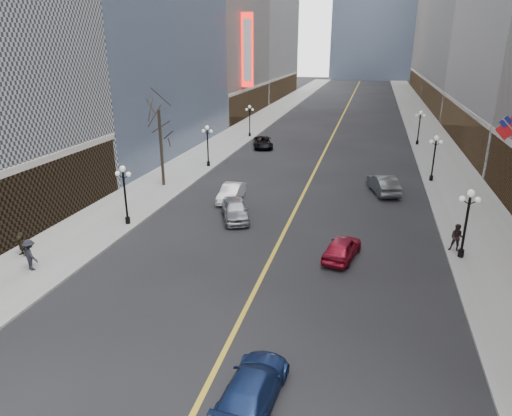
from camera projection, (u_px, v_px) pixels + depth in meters
The scene contains 21 objects.
sidewalk_east at pixel (431, 140), 65.25m from camera, with size 6.00×230.00×0.15m, color gray.
sidewalk_west at pixel (243, 131), 71.71m from camera, with size 6.00×230.00×0.15m, color gray.
lane_line at pixel (338, 125), 77.62m from camera, with size 0.25×200.00×0.02m, color gold.
streetlamp_east_1 at pixel (467, 217), 28.31m from camera, with size 1.26×0.44×4.52m.
streetlamp_east_2 at pixel (434, 153), 44.73m from camera, with size 1.26×0.44×4.52m.
streetlamp_east_3 at pixel (419, 124), 61.15m from camera, with size 1.26×0.44×4.52m.
streetlamp_west_1 at pixel (125, 189), 33.76m from camera, with size 1.26×0.44×4.52m.
streetlamp_west_2 at pixel (208, 142), 50.18m from camera, with size 1.26×0.44×4.52m.
streetlamp_west_3 at pixel (250, 118), 66.60m from camera, with size 1.26×0.44×4.52m.
flag_5 at pixel (512, 129), 32.40m from camera, with size 2.87×0.12×2.87m.
theatre_marquee at pixel (247, 50), 77.23m from camera, with size 2.00×0.55×12.00m.
tree_west_far at pixel (159, 122), 42.14m from camera, with size 3.60×3.60×7.92m.
car_nb_near at pixel (235, 210), 35.64m from camera, with size 1.93×4.80×1.64m, color #94969B.
car_nb_mid at pixel (231, 193), 39.94m from camera, with size 1.56×4.49×1.48m, color silver.
car_nb_far at pixel (263, 142), 60.51m from camera, with size 2.39×5.19×1.44m, color black.
car_sb_near at pixel (253, 387), 17.37m from camera, with size 1.96×4.81×1.40m, color navy.
car_sb_mid at pixel (342, 248), 29.13m from camera, with size 1.71×4.26×1.45m, color maroon.
car_sb_far at pixel (383, 184), 41.99m from camera, with size 1.81×5.19×1.71m, color #44484B.
ped_east_walk at pixel (457, 238), 29.71m from camera, with size 0.92×0.50×1.89m, color black.
ped_west_walk at pixel (30, 255), 27.26m from camera, with size 1.26×0.52×1.95m, color black.
ped_west_far at pixel (21, 244), 29.25m from camera, with size 1.45×0.42×1.57m, color #2B2418.
Camera 1 is at (5.56, 1.13, 13.00)m, focal length 32.00 mm.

